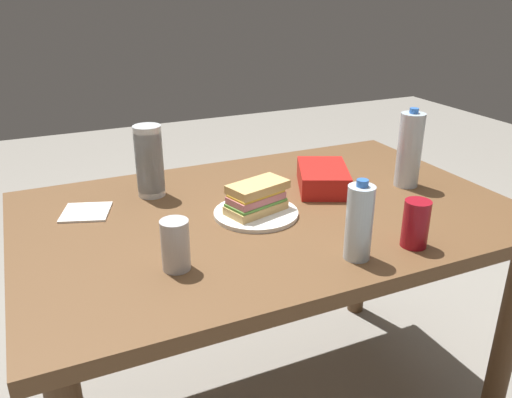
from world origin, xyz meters
TOP-DOWN VIEW (x-y plane):
  - dining_table at (0.00, 0.00)m, footprint 1.42×0.92m
  - paper_plate at (-0.05, -0.02)m, footprint 0.24×0.24m
  - sandwich at (-0.05, -0.02)m, footprint 0.20×0.14m
  - soda_can_red at (0.23, -0.35)m, footprint 0.07×0.07m
  - chip_bag at (0.23, 0.08)m, footprint 0.23×0.27m
  - water_bottle_tall at (0.07, -0.34)m, footprint 0.06×0.06m
  - plastic_cup_stack at (-0.28, 0.25)m, footprint 0.08×0.08m
  - water_bottle_spare at (0.49, -0.01)m, footprint 0.08×0.08m
  - soda_can_silver at (-0.34, -0.21)m, footprint 0.07×0.07m
  - paper_napkin at (-0.49, 0.19)m, footprint 0.17×0.17m

SIDE VIEW (x-z plane):
  - dining_table at x=0.00m, z-range 0.28..1.05m
  - paper_napkin at x=-0.49m, z-range 0.77..0.77m
  - paper_plate at x=-0.05m, z-range 0.77..0.78m
  - chip_bag at x=0.23m, z-range 0.77..0.84m
  - sandwich at x=-0.05m, z-range 0.78..0.86m
  - soda_can_red at x=0.23m, z-range 0.77..0.89m
  - soda_can_silver at x=-0.34m, z-range 0.77..0.89m
  - water_bottle_tall at x=0.07m, z-range 0.76..0.96m
  - plastic_cup_stack at x=-0.28m, z-range 0.77..0.99m
  - water_bottle_spare at x=0.49m, z-range 0.76..1.01m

